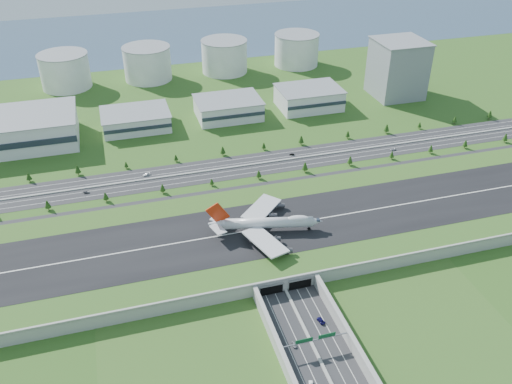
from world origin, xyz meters
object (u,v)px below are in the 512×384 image
object	(u,v)px
car_2	(321,321)
car_7	(146,174)
car_0	(294,344)
car_4	(86,192)
fuel_tank_a	(65,71)
boeing_747	(266,223)
car_5	(292,154)
car_6	(393,149)
office_tower	(398,69)

from	to	relation	value
car_2	car_7	bearing A→B (deg)	-80.67
car_0	car_4	world-z (taller)	car_4
fuel_tank_a	boeing_747	world-z (taller)	fuel_tank_a
car_0	car_7	world-z (taller)	car_7
car_5	car_6	distance (m)	85.44
fuel_tank_a	car_4	world-z (taller)	fuel_tank_a
car_6	car_2	bearing A→B (deg)	133.16
office_tower	car_6	bearing A→B (deg)	-118.48
car_6	car_0	bearing A→B (deg)	131.24
car_4	car_5	world-z (taller)	car_4
boeing_747	car_5	xyz separation A→B (m)	(54.41, 104.25, -13.61)
fuel_tank_a	car_4	distance (m)	223.12
fuel_tank_a	car_5	world-z (taller)	fuel_tank_a
car_5	car_7	world-z (taller)	car_7
car_4	car_5	size ratio (longest dim) A/B	1.13
fuel_tank_a	car_4	xyz separation A→B (m)	(13.76, -222.07, -16.61)
car_5	car_7	size ratio (longest dim) A/B	0.67
car_6	car_7	xyz separation A→B (m)	(-202.21, 15.45, 0.19)
fuel_tank_a	car_4	bearing A→B (deg)	-86.45
car_0	car_6	distance (m)	230.75
car_4	car_6	bearing A→B (deg)	-79.17
boeing_747	car_0	xyz separation A→B (m)	(-11.31, -86.61, -13.50)
car_2	car_7	world-z (taller)	car_7
car_2	car_7	size ratio (longest dim) A/B	0.96
boeing_747	car_7	size ratio (longest dim) A/B	12.12
car_5	car_6	bearing A→B (deg)	102.17
boeing_747	car_7	bearing A→B (deg)	134.57
fuel_tank_a	car_2	xyz separation A→B (m)	(130.20, -388.02, -16.59)
boeing_747	car_7	xyz separation A→B (m)	(-63.75, 104.37, -13.40)
car_2	car_5	world-z (taller)	car_2
office_tower	car_6	distance (m)	126.83
office_tower	car_0	bearing A→B (deg)	-126.29
car_0	car_5	bearing A→B (deg)	69.43
car_6	car_7	distance (m)	202.80
office_tower	car_7	bearing A→B (deg)	-160.31
car_4	car_6	world-z (taller)	car_4
car_0	boeing_747	bearing A→B (deg)	80.99
boeing_747	car_6	distance (m)	165.12
boeing_747	car_4	distance (m)	142.27
office_tower	car_4	size ratio (longest dim) A/B	12.16
car_2	fuel_tank_a	bearing A→B (deg)	-83.85
boeing_747	car_4	bearing A→B (deg)	153.26
boeing_747	car_6	bearing A→B (deg)	45.86
car_0	car_6	bearing A→B (deg)	47.96
car_7	car_6	bearing A→B (deg)	66.23
office_tower	car_4	distance (m)	325.51
car_2	car_5	xyz separation A→B (m)	(46.63, 179.36, -0.13)
car_0	car_6	size ratio (longest dim) A/B	0.93
office_tower	car_7	xyz separation A→B (m)	(-261.33, -93.54, -26.52)
car_4	car_2	bearing A→B (deg)	-133.67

